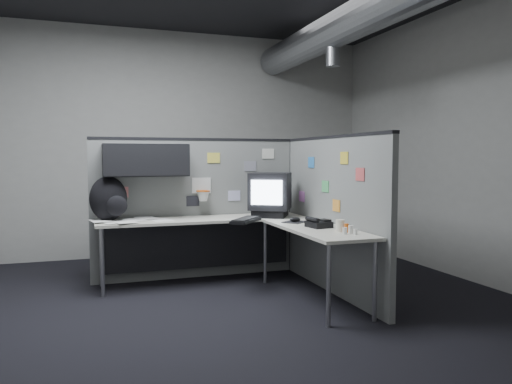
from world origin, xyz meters
name	(u,v)px	position (x,y,z in m)	size (l,w,h in m)	color
room	(292,85)	(0.56, 0.00, 2.10)	(5.62, 5.62, 3.22)	black
partition_back	(184,193)	(-0.25, 1.23, 1.00)	(2.44, 0.42, 1.63)	slate
partition_right	(332,214)	(1.10, 0.22, 0.82)	(0.07, 2.23, 1.63)	slate
desk	(231,231)	(0.15, 0.70, 0.61)	(2.31, 2.11, 0.73)	beige
monitor	(270,194)	(0.67, 0.89, 0.99)	(0.60, 0.60, 0.50)	black
keyboard	(246,220)	(0.26, 0.52, 0.75)	(0.44, 0.48, 0.04)	black
mouse	(295,220)	(0.74, 0.33, 0.75)	(0.31, 0.31, 0.05)	black
phone	(318,223)	(0.80, -0.09, 0.77)	(0.22, 0.24, 0.10)	black
bottles	(349,230)	(0.88, -0.53, 0.76)	(0.13, 0.18, 0.08)	silver
cup	(340,226)	(0.86, -0.41, 0.78)	(0.08, 0.08, 0.11)	silver
papers	(130,220)	(-0.88, 0.99, 0.74)	(0.88, 0.61, 0.02)	white
backpack	(109,199)	(-1.09, 1.06, 0.96)	(0.43, 0.39, 0.48)	black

